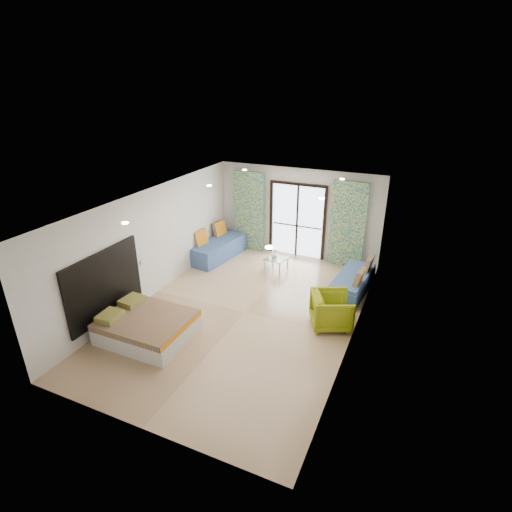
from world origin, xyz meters
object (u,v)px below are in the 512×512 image
at_px(bed, 146,327).
at_px(coffee_table, 276,259).
at_px(armchair, 332,309).
at_px(daybed_right, 353,283).
at_px(daybed_left, 218,248).

height_order(bed, coffee_table, coffee_table).
relative_size(coffee_table, armchair, 0.74).
distance_m(daybed_right, armchair, 1.74).
distance_m(daybed_left, armchair, 4.67).
distance_m(daybed_left, coffee_table, 1.95).
xyz_separation_m(daybed_right, coffee_table, (-2.28, 0.44, 0.05)).
bearing_deg(daybed_left, coffee_table, 5.60).
bearing_deg(armchair, daybed_right, -29.01).
height_order(daybed_right, coffee_table, daybed_right).
distance_m(daybed_left, daybed_right, 4.27).
distance_m(bed, daybed_left, 4.30).
bearing_deg(bed, armchair, 30.19).
bearing_deg(daybed_left, bed, -73.55).
height_order(daybed_left, daybed_right, daybed_left).
bearing_deg(bed, daybed_left, 98.61).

